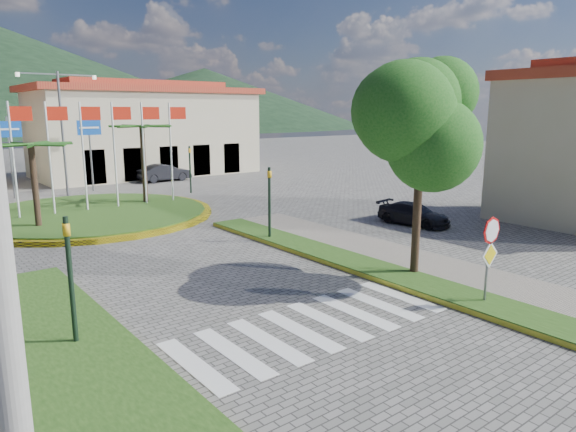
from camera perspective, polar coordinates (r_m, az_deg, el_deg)
ground at (r=11.36m, az=16.45°, el=-18.10°), size 160.00×160.00×0.00m
sidewalk_right at (r=17.00m, az=22.89°, el=-8.09°), size 4.00×28.00×0.15m
verge_right at (r=16.01m, az=20.76°, el=-9.09°), size 1.60×28.00×0.18m
median_left at (r=12.88m, az=-27.54°, el=-14.83°), size 5.00×14.00×0.18m
crosswalk at (r=13.76m, az=2.52°, el=-12.12°), size 8.00×3.00×0.01m
roundabout_island at (r=29.24m, az=-21.05°, el=0.27°), size 12.70×12.70×6.00m
stop_sign at (r=15.58m, az=21.52°, el=-3.15°), size 0.80×0.11×2.65m
deciduous_tree at (r=17.31m, az=14.63°, el=10.04°), size 3.60×3.60×6.80m
traffic_light_left at (r=12.93m, az=-23.07°, el=-5.52°), size 0.15×0.18×3.20m
traffic_light_right at (r=21.97m, az=-2.08°, el=2.18°), size 0.15×0.18×3.20m
traffic_light_far at (r=35.65m, az=-10.84°, el=5.63°), size 0.18×0.15×3.20m
direction_sign_west at (r=37.09m, az=-28.58°, el=7.12°), size 1.60×0.14×5.20m
direction_sign_east at (r=38.25m, az=-21.15°, el=7.84°), size 1.60×0.14×5.20m
street_lamp_centre at (r=36.73m, az=-23.82°, el=9.02°), size 4.80×0.16×8.00m
building_right at (r=47.23m, az=-15.55°, el=9.23°), size 19.08×9.54×8.05m
hill_far_east at (r=160.88m, az=-9.19°, el=12.72°), size 120.00×120.00×18.00m
car_dark_b at (r=42.29m, az=-13.54°, el=4.71°), size 4.14×1.45×1.36m
car_side_right at (r=26.11m, az=13.79°, el=0.23°), size 1.97×3.85×1.07m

